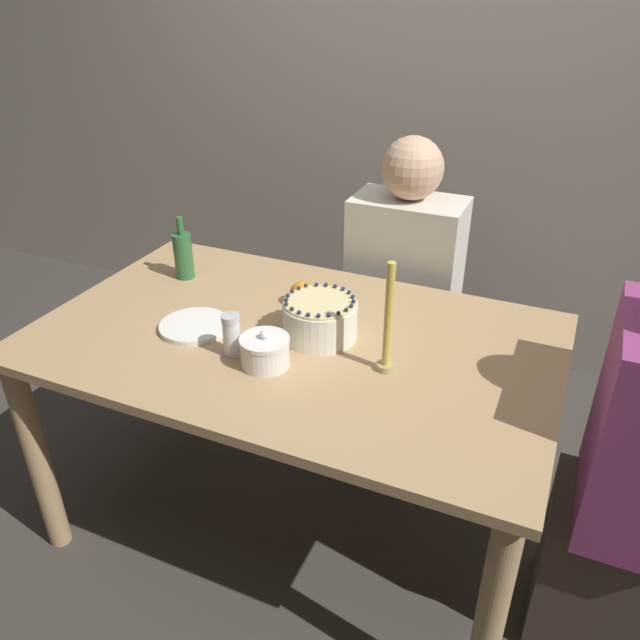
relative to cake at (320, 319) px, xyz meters
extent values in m
plane|color=#3D3833|center=(-0.07, -0.03, -0.81)|extent=(12.00, 12.00, 0.00)
cube|color=#ADA393|center=(-0.07, 1.37, 0.49)|extent=(8.00, 0.05, 2.60)
cube|color=tan|center=(-0.07, -0.03, -0.07)|extent=(1.51, 0.93, 0.03)
cylinder|color=tan|center=(-0.77, -0.43, -0.45)|extent=(0.07, 0.07, 0.73)
cylinder|color=tan|center=(0.62, -0.43, -0.45)|extent=(0.07, 0.07, 0.73)
cylinder|color=tan|center=(-0.77, 0.38, -0.45)|extent=(0.07, 0.07, 0.73)
cylinder|color=tan|center=(0.62, 0.38, -0.45)|extent=(0.07, 0.07, 0.73)
cylinder|color=white|center=(0.00, 0.00, 0.00)|extent=(0.22, 0.22, 0.11)
cylinder|color=beige|center=(0.00, 0.00, 0.05)|extent=(0.21, 0.21, 0.01)
sphere|color=#23284C|center=(0.10, 0.00, 0.06)|extent=(0.01, 0.01, 0.01)
sphere|color=#23284C|center=(0.09, 0.03, 0.06)|extent=(0.01, 0.01, 0.01)
sphere|color=#23284C|center=(0.08, 0.05, 0.06)|extent=(0.01, 0.01, 0.01)
sphere|color=#23284C|center=(0.06, 0.07, 0.06)|extent=(0.01, 0.01, 0.01)
sphere|color=#23284C|center=(0.03, 0.09, 0.06)|extent=(0.01, 0.01, 0.01)
sphere|color=#23284C|center=(0.01, 0.09, 0.06)|extent=(0.01, 0.01, 0.01)
sphere|color=#23284C|center=(-0.02, 0.09, 0.06)|extent=(0.01, 0.01, 0.01)
sphere|color=#23284C|center=(-0.05, 0.08, 0.06)|extent=(0.01, 0.01, 0.01)
sphere|color=#23284C|center=(-0.07, 0.06, 0.06)|extent=(0.01, 0.01, 0.01)
sphere|color=#23284C|center=(-0.09, 0.04, 0.06)|extent=(0.01, 0.01, 0.01)
sphere|color=#23284C|center=(-0.09, 0.01, 0.06)|extent=(0.01, 0.01, 0.01)
sphere|color=#23284C|center=(-0.09, -0.01, 0.06)|extent=(0.01, 0.01, 0.01)
sphere|color=#23284C|center=(-0.09, -0.04, 0.06)|extent=(0.01, 0.01, 0.01)
sphere|color=#23284C|center=(-0.07, -0.06, 0.06)|extent=(0.01, 0.01, 0.01)
sphere|color=#23284C|center=(-0.05, -0.08, 0.06)|extent=(0.01, 0.01, 0.01)
sphere|color=#23284C|center=(-0.02, -0.09, 0.06)|extent=(0.01, 0.01, 0.01)
sphere|color=#23284C|center=(0.01, -0.09, 0.06)|extent=(0.01, 0.01, 0.01)
sphere|color=#23284C|center=(0.03, -0.09, 0.06)|extent=(0.01, 0.01, 0.01)
sphere|color=#23284C|center=(0.06, -0.07, 0.06)|extent=(0.01, 0.01, 0.01)
sphere|color=#23284C|center=(0.08, -0.05, 0.06)|extent=(0.01, 0.01, 0.01)
sphere|color=#23284C|center=(0.09, -0.03, 0.06)|extent=(0.01, 0.01, 0.01)
cylinder|color=white|center=(-0.07, -0.20, -0.02)|extent=(0.13, 0.13, 0.07)
cylinder|color=white|center=(-0.07, -0.20, 0.02)|extent=(0.14, 0.14, 0.01)
sphere|color=white|center=(-0.07, -0.20, 0.04)|extent=(0.02, 0.02, 0.02)
cylinder|color=white|center=(-0.18, -0.19, 0.00)|extent=(0.05, 0.05, 0.11)
cylinder|color=silver|center=(-0.18, -0.19, 0.06)|extent=(0.05, 0.05, 0.02)
cylinder|color=white|center=(-0.36, -0.11, -0.05)|extent=(0.21, 0.21, 0.01)
cylinder|color=white|center=(-0.36, -0.11, -0.05)|extent=(0.21, 0.21, 0.01)
cylinder|color=tan|center=(0.23, -0.09, -0.05)|extent=(0.05, 0.05, 0.02)
cylinder|color=gold|center=(0.23, -0.09, 0.11)|extent=(0.02, 0.02, 0.29)
cylinder|color=#2D6638|center=(-0.59, 0.18, 0.02)|extent=(0.06, 0.06, 0.16)
cylinder|color=#2D6638|center=(-0.59, 0.18, 0.13)|extent=(0.02, 0.02, 0.06)
sphere|color=orange|center=(-0.13, 0.16, -0.02)|extent=(0.08, 0.08, 0.08)
cube|color=#595960|center=(0.06, 0.64, -0.59)|extent=(0.34, 0.34, 0.45)
cube|color=silver|center=(0.06, 0.64, -0.10)|extent=(0.40, 0.24, 0.53)
sphere|color=#D8AD8C|center=(0.06, 0.64, 0.28)|extent=(0.22, 0.22, 0.22)
cube|color=#473D33|center=(0.88, -0.03, -0.59)|extent=(0.34, 0.34, 0.45)
camera|label=1|loc=(0.63, -1.43, 0.88)|focal=35.00mm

